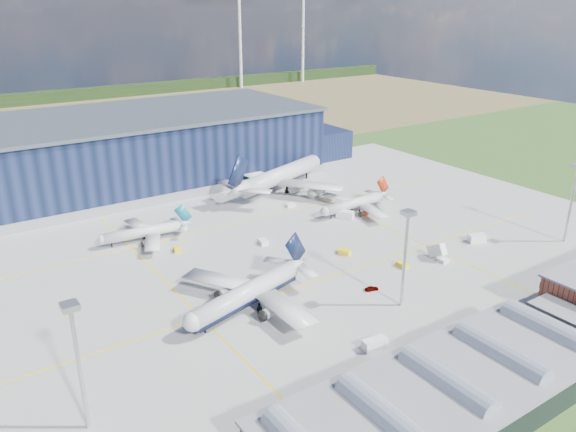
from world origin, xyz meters
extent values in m
plane|color=#2A4D1C|center=(0.00, 0.00, 0.00)|extent=(600.00, 600.00, 0.00)
cube|color=#9A9A95|center=(0.00, 10.00, 0.03)|extent=(220.00, 160.00, 0.06)
cube|color=yellow|center=(0.00, -10.00, 0.07)|extent=(180.00, 0.40, 0.02)
cube|color=yellow|center=(0.00, 35.00, 0.07)|extent=(180.00, 0.40, 0.02)
cube|color=yellow|center=(-30.00, 10.00, 0.07)|extent=(0.40, 120.00, 0.02)
cube|color=yellow|center=(40.00, 10.00, 0.07)|extent=(0.40, 120.00, 0.02)
cube|color=olive|center=(0.00, 220.00, 0.00)|extent=(600.00, 220.00, 0.01)
cube|color=black|center=(0.00, 300.00, 4.00)|extent=(600.00, 8.00, 8.00)
cylinder|color=silver|center=(150.00, 290.00, 35.00)|extent=(2.40, 2.40, 70.00)
cylinder|color=silver|center=(210.00, 290.00, 35.00)|extent=(2.40, 2.40, 70.00)
cube|color=black|center=(0.00, 95.00, 12.50)|extent=(120.00, 60.00, 25.00)
cube|color=gray|center=(0.00, 95.00, 1.60)|extent=(121.00, 61.00, 3.20)
cube|color=#444F57|center=(0.00, 95.00, 25.50)|extent=(122.00, 62.00, 1.20)
cube|color=black|center=(72.00, 90.00, 6.00)|extent=(24.00, 30.00, 12.00)
cube|color=black|center=(-10.00, -60.00, 3.00)|extent=(65.00, 22.00, 6.00)
cube|color=slate|center=(-10.00, -60.00, 6.20)|extent=(66.00, 23.00, 0.50)
cylinder|color=#838FA3|center=(-24.00, -60.00, 6.40)|extent=(4.40, 18.00, 4.40)
cylinder|color=#838FA3|center=(-10.00, -60.00, 6.40)|extent=(4.40, 18.00, 4.40)
cylinder|color=#838FA3|center=(4.00, -60.00, 6.40)|extent=(4.40, 18.00, 4.40)
cylinder|color=#838FA3|center=(18.00, -60.00, 6.40)|extent=(4.40, 18.00, 4.40)
cylinder|color=#B1B4B9|center=(-60.00, -30.00, 11.00)|extent=(0.70, 0.70, 22.00)
cube|color=#B1B4B9|center=(-60.00, -30.00, 22.50)|extent=(2.60, 2.60, 1.00)
cylinder|color=#B1B4B9|center=(10.00, -30.00, 11.00)|extent=(0.70, 0.70, 22.00)
cube|color=#B1B4B9|center=(10.00, -30.00, 22.50)|extent=(2.60, 2.60, 1.00)
cylinder|color=#B1B4B9|center=(75.00, -30.00, 11.00)|extent=(0.70, 0.70, 22.00)
cube|color=yellow|center=(16.89, -1.50, 0.69)|extent=(3.24, 3.86, 1.38)
cube|color=yellow|center=(24.34, -15.97, 0.66)|extent=(2.10, 3.11, 1.33)
cube|color=white|center=(-6.57, -39.39, 1.11)|extent=(5.32, 2.84, 2.22)
cube|color=white|center=(2.04, 16.77, 0.70)|extent=(2.61, 3.50, 1.39)
cube|color=white|center=(34.47, 19.62, 1.23)|extent=(4.92, 5.85, 2.46)
cube|color=yellow|center=(-20.23, 25.76, 0.63)|extent=(2.54, 3.28, 1.27)
cube|color=white|center=(25.97, 38.08, 0.63)|extent=(3.09, 2.21, 1.26)
cube|color=white|center=(53.61, -16.22, 1.19)|extent=(5.49, 3.96, 2.39)
cube|color=white|center=(35.39, -17.53, 1.59)|extent=(2.01, 4.98, 3.18)
imported|color=#99999E|center=(9.24, -21.04, 0.57)|extent=(3.55, 2.14, 1.13)
imported|color=#99999E|center=(12.75, -48.00, 0.56)|extent=(3.57, 2.44, 1.11)
camera|label=1|loc=(-73.85, -108.30, 64.69)|focal=35.00mm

